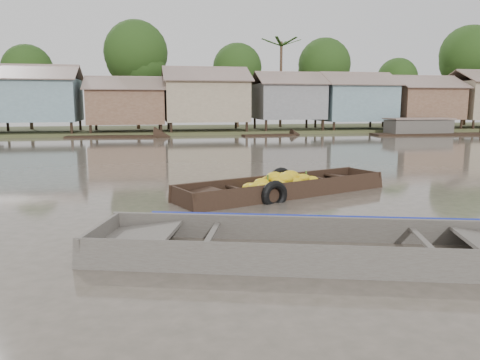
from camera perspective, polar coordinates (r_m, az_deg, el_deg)
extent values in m
plane|color=#4B4539|center=(9.62, 2.30, -5.87)|extent=(120.00, 120.00, 0.00)
cube|color=#384723|center=(42.16, -8.15, 5.92)|extent=(120.00, 12.00, 0.50)
cube|color=slate|center=(39.42, -23.58, 8.92)|extent=(6.20, 5.20, 3.20)
cube|color=brown|center=(38.11, -24.24, 11.98)|extent=(6.60, 3.02, 1.28)
cube|color=brown|center=(40.85, -23.35, 11.81)|extent=(6.60, 3.02, 1.28)
cube|color=brown|center=(38.56, -13.66, 8.70)|extent=(5.80, 4.60, 2.70)
cube|color=brown|center=(37.35, -13.85, 11.44)|extent=(6.20, 2.67, 1.14)
cube|color=brown|center=(39.83, -13.68, 11.30)|extent=(6.20, 2.67, 1.14)
cube|color=gray|center=(38.81, -4.22, 9.60)|extent=(6.50, 5.30, 3.30)
cube|color=brown|center=(37.45, -3.99, 12.83)|extent=(6.90, 3.08, 1.31)
cube|color=brown|center=(40.29, -4.51, 12.58)|extent=(6.90, 3.08, 1.31)
cube|color=slate|center=(40.25, 5.86, 9.50)|extent=(5.40, 4.70, 2.90)
cube|color=brown|center=(39.09, 6.46, 12.28)|extent=(5.80, 2.73, 1.17)
cube|color=brown|center=(41.51, 5.38, 12.13)|extent=(5.80, 2.73, 1.17)
cube|color=slate|center=(42.38, 13.74, 9.15)|extent=(6.00, 5.00, 3.10)
cube|color=brown|center=(41.20, 14.65, 11.89)|extent=(6.40, 2.90, 1.24)
cube|color=brown|center=(43.65, 13.10, 11.80)|extent=(6.40, 2.90, 1.24)
cube|color=brown|center=(45.47, 21.29, 8.72)|extent=(5.70, 4.90, 2.80)
cube|color=brown|center=(44.39, 22.36, 11.04)|extent=(6.10, 2.85, 1.21)
cube|color=brown|center=(46.63, 20.55, 11.04)|extent=(6.10, 2.85, 1.21)
cube|color=brown|center=(50.37, 26.99, 11.09)|extent=(6.70, 2.96, 1.26)
cylinder|color=#473323|center=(44.14, -24.23, 8.53)|extent=(0.28, 0.28, 4.90)
sphere|color=black|center=(44.22, -24.48, 12.15)|extent=(4.20, 4.20, 4.20)
cylinder|color=#473323|center=(42.04, -12.40, 10.08)|extent=(0.28, 0.28, 6.30)
sphere|color=black|center=(42.25, -12.58, 14.97)|extent=(5.40, 5.40, 5.40)
cylinder|color=#473323|center=(43.79, -0.33, 9.58)|extent=(0.28, 0.28, 5.25)
sphere|color=black|center=(43.90, -0.33, 13.50)|extent=(4.50, 4.50, 4.50)
cylinder|color=#473323|center=(45.03, 10.12, 9.65)|extent=(0.28, 0.28, 5.60)
sphere|color=black|center=(45.16, 10.24, 13.72)|extent=(4.80, 4.80, 4.80)
cylinder|color=#473323|center=(49.34, 18.47, 8.68)|extent=(0.28, 0.28, 4.55)
sphere|color=black|center=(49.40, 18.64, 11.69)|extent=(3.90, 3.90, 3.90)
cylinder|color=#473323|center=(52.32, 25.87, 9.40)|extent=(0.28, 0.28, 6.65)
sphere|color=black|center=(52.52, 26.17, 13.53)|extent=(5.70, 5.70, 5.70)
cylinder|color=#473323|center=(44.25, 4.99, 11.32)|extent=(0.24, 0.24, 8.00)
cube|color=black|center=(13.16, 5.38, -2.08)|extent=(6.24, 3.36, 0.08)
cube|color=black|center=(13.64, 3.66, -0.56)|extent=(5.99, 2.45, 0.59)
cube|color=black|center=(12.59, 7.28, -1.46)|extent=(5.99, 2.45, 0.59)
cube|color=black|center=(15.19, 14.74, 0.17)|extent=(0.56, 1.31, 0.56)
cube|color=black|center=(14.79, 13.32, 0.26)|extent=(1.44, 1.50, 0.21)
cube|color=black|center=(11.50, -7.00, -2.50)|extent=(0.56, 1.31, 0.56)
cube|color=black|center=(11.73, -4.61, -1.88)|extent=(1.44, 1.50, 0.21)
cube|color=black|center=(12.25, -0.13, -1.14)|extent=(0.57, 1.27, 0.05)
cube|color=black|center=(14.04, 10.22, 0.08)|extent=(0.57, 1.27, 0.05)
ellipsoid|color=gold|center=(12.61, 1.26, -0.96)|extent=(0.55, 0.47, 0.29)
ellipsoid|color=gold|center=(13.14, 4.18, -0.09)|extent=(0.54, 0.46, 0.28)
ellipsoid|color=gold|center=(13.56, 5.38, -0.16)|extent=(0.52, 0.44, 0.27)
ellipsoid|color=gold|center=(12.24, 2.79, -1.75)|extent=(0.48, 0.41, 0.25)
ellipsoid|color=gold|center=(12.43, 2.96, -1.05)|extent=(0.60, 0.51, 0.31)
ellipsoid|color=gold|center=(13.03, 6.00, -0.02)|extent=(0.54, 0.46, 0.28)
ellipsoid|color=gold|center=(13.83, 7.76, 0.07)|extent=(0.59, 0.50, 0.31)
ellipsoid|color=gold|center=(13.15, 5.27, 0.42)|extent=(0.46, 0.39, 0.24)
ellipsoid|color=gold|center=(13.14, 4.83, 0.05)|extent=(0.57, 0.49, 0.30)
ellipsoid|color=gold|center=(12.37, 3.38, -1.32)|extent=(0.59, 0.50, 0.31)
ellipsoid|color=gold|center=(13.14, 3.43, -0.05)|extent=(0.48, 0.41, 0.25)
ellipsoid|color=gold|center=(12.86, 5.51, 0.14)|extent=(0.57, 0.49, 0.30)
ellipsoid|color=gold|center=(13.49, 8.67, -0.11)|extent=(0.55, 0.47, 0.29)
ellipsoid|color=gold|center=(13.03, 4.12, -0.10)|extent=(0.53, 0.45, 0.28)
ellipsoid|color=gold|center=(12.50, 2.09, -0.94)|extent=(0.60, 0.51, 0.31)
ellipsoid|color=gold|center=(13.27, 6.97, 0.17)|extent=(0.55, 0.47, 0.29)
ellipsoid|color=gold|center=(13.62, 5.42, -0.18)|extent=(0.50, 0.43, 0.26)
ellipsoid|color=gold|center=(13.20, 4.08, -0.22)|extent=(0.49, 0.42, 0.25)
ellipsoid|color=gold|center=(12.92, 4.23, 0.37)|extent=(0.57, 0.49, 0.30)
ellipsoid|color=gold|center=(13.13, 6.14, 0.49)|extent=(0.61, 0.52, 0.32)
ellipsoid|color=gold|center=(12.48, 3.39, -0.98)|extent=(0.54, 0.46, 0.28)
ellipsoid|color=gold|center=(13.24, 7.67, 0.23)|extent=(0.47, 0.40, 0.25)
ellipsoid|color=gold|center=(12.85, 4.79, -0.12)|extent=(0.56, 0.48, 0.29)
ellipsoid|color=gold|center=(12.71, 2.64, -0.37)|extent=(0.52, 0.44, 0.27)
ellipsoid|color=gold|center=(12.60, 4.81, -0.57)|extent=(0.46, 0.39, 0.24)
ellipsoid|color=gold|center=(13.04, 6.65, -0.24)|extent=(0.52, 0.45, 0.27)
ellipsoid|color=gold|center=(12.46, 1.75, -1.43)|extent=(0.47, 0.40, 0.24)
cylinder|color=#3F6626|center=(12.72, 3.40, 0.21)|extent=(0.05, 0.05, 0.20)
cylinder|color=#3F6626|center=(13.19, 6.19, 0.50)|extent=(0.05, 0.05, 0.20)
cylinder|color=#3F6626|center=(13.54, 8.06, 0.70)|extent=(0.05, 0.05, 0.20)
torus|color=black|center=(13.97, 4.94, -0.24)|extent=(0.89, 0.51, 0.88)
torus|color=black|center=(11.97, 4.21, -1.87)|extent=(0.80, 0.47, 0.78)
cube|color=#47413C|center=(8.01, 9.10, -9.79)|extent=(7.51, 3.63, 0.08)
cube|color=#47413C|center=(8.79, 8.80, -6.26)|extent=(7.25, 2.32, 0.60)
cube|color=#47413C|center=(7.07, 9.59, -10.20)|extent=(7.25, 2.32, 0.60)
cube|color=#47413C|center=(8.52, -16.59, -7.05)|extent=(0.58, 1.78, 0.57)
cube|color=#47413C|center=(8.28, -12.48, -6.83)|extent=(1.68, 1.88, 0.24)
cube|color=#47413C|center=(7.97, -3.65, -6.90)|extent=(0.60, 1.72, 0.05)
cube|color=#47413C|center=(8.19, 21.65, -7.12)|extent=(0.60, 1.72, 0.05)
cube|color=#665E54|center=(7.99, 9.11, -9.49)|extent=(5.78, 2.99, 0.02)
cube|color=navy|center=(8.79, 8.82, -4.71)|extent=(5.85, 1.83, 0.15)
cube|color=black|center=(35.86, 3.52, 5.31)|extent=(4.17, 1.33, 0.35)
cube|color=black|center=(35.44, -15.25, 4.94)|extent=(6.76, 2.49, 0.35)
cube|color=black|center=(39.69, 22.47, 5.01)|extent=(9.70, 3.18, 0.35)
cube|color=black|center=(40.12, 20.91, 6.00)|extent=(5.00, 2.00, 1.20)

